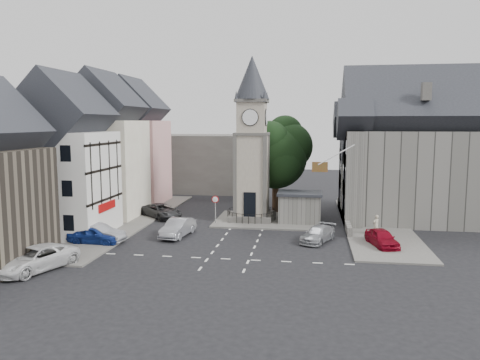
% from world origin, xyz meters
% --- Properties ---
extents(ground, '(120.00, 120.00, 0.00)m').
position_xyz_m(ground, '(0.00, 0.00, 0.00)').
color(ground, black).
rests_on(ground, ground).
extents(pavement_west, '(6.00, 30.00, 0.14)m').
position_xyz_m(pavement_west, '(-12.50, 6.00, 0.07)').
color(pavement_west, '#595651').
rests_on(pavement_west, ground).
extents(pavement_east, '(6.00, 26.00, 0.14)m').
position_xyz_m(pavement_east, '(12.00, 8.00, 0.07)').
color(pavement_east, '#595651').
rests_on(pavement_east, ground).
extents(central_island, '(10.00, 8.00, 0.16)m').
position_xyz_m(central_island, '(1.50, 8.00, 0.08)').
color(central_island, '#595651').
rests_on(central_island, ground).
extents(road_markings, '(20.00, 8.00, 0.01)m').
position_xyz_m(road_markings, '(0.00, -5.50, 0.01)').
color(road_markings, silver).
rests_on(road_markings, ground).
extents(clock_tower, '(4.86, 4.86, 16.25)m').
position_xyz_m(clock_tower, '(0.00, 7.99, 8.12)').
color(clock_tower, '#4C4944').
rests_on(clock_tower, ground).
extents(stone_shelter, '(4.30, 3.30, 3.08)m').
position_xyz_m(stone_shelter, '(4.80, 7.50, 1.55)').
color(stone_shelter, '#605F59').
rests_on(stone_shelter, ground).
extents(town_tree, '(7.20, 7.20, 10.80)m').
position_xyz_m(town_tree, '(2.00, 13.00, 6.97)').
color(town_tree, black).
rests_on(town_tree, ground).
extents(warning_sign_post, '(0.70, 0.19, 2.85)m').
position_xyz_m(warning_sign_post, '(-3.20, 5.43, 2.03)').
color(warning_sign_post, black).
rests_on(warning_sign_post, ground).
extents(terrace_pink, '(8.10, 7.60, 12.80)m').
position_xyz_m(terrace_pink, '(-15.50, 16.00, 6.58)').
color(terrace_pink, pink).
rests_on(terrace_pink, ground).
extents(terrace_cream, '(8.10, 7.60, 12.80)m').
position_xyz_m(terrace_cream, '(-15.50, 8.00, 6.58)').
color(terrace_cream, beige).
rests_on(terrace_cream, ground).
extents(terrace_tudor, '(8.10, 7.60, 12.00)m').
position_xyz_m(terrace_tudor, '(-15.50, 0.00, 6.19)').
color(terrace_tudor, silver).
rests_on(terrace_tudor, ground).
extents(backdrop_west, '(20.00, 10.00, 8.00)m').
position_xyz_m(backdrop_west, '(-12.00, 28.00, 4.00)').
color(backdrop_west, '#4C4944').
rests_on(backdrop_west, ground).
extents(east_building, '(14.40, 11.40, 12.60)m').
position_xyz_m(east_building, '(15.59, 11.00, 6.26)').
color(east_building, '#605F59').
rests_on(east_building, ground).
extents(east_boundary_wall, '(0.40, 16.00, 0.90)m').
position_xyz_m(east_boundary_wall, '(9.20, 10.00, 0.45)').
color(east_boundary_wall, '#605F59').
rests_on(east_boundary_wall, ground).
extents(flagpole, '(3.68, 0.10, 2.74)m').
position_xyz_m(flagpole, '(8.00, 4.00, 7.00)').
color(flagpole, white).
rests_on(flagpole, ground).
extents(car_west_blue, '(4.51, 2.01, 1.50)m').
position_xyz_m(car_west_blue, '(-11.50, -2.92, 0.75)').
color(car_west_blue, navy).
rests_on(car_west_blue, ground).
extents(car_west_silver, '(4.81, 2.18, 1.53)m').
position_xyz_m(car_west_silver, '(-11.50, -2.43, 0.77)').
color(car_west_silver, '#96979D').
rests_on(car_west_silver, ground).
extents(car_west_grey, '(5.51, 5.24, 1.45)m').
position_xyz_m(car_west_grey, '(-9.39, 7.88, 0.72)').
color(car_west_grey, '#272729').
rests_on(car_west_grey, ground).
extents(car_island_silver, '(2.25, 4.89, 1.55)m').
position_xyz_m(car_island_silver, '(-5.50, 0.50, 0.78)').
color(car_island_silver, '#93949B').
rests_on(car_island_silver, ground).
extents(car_island_east, '(3.40, 4.75, 1.28)m').
position_xyz_m(car_island_east, '(6.49, 0.50, 0.64)').
color(car_island_east, '#9DA0A5').
rests_on(car_island_east, ground).
extents(car_east_red, '(2.62, 4.45, 1.42)m').
position_xyz_m(car_east_red, '(11.50, -0.34, 0.71)').
color(car_east_red, maroon).
rests_on(car_east_red, ground).
extents(van_sw_white, '(4.57, 6.38, 1.61)m').
position_xyz_m(van_sw_white, '(-12.29, -10.00, 0.81)').
color(van_sw_white, silver).
rests_on(van_sw_white, ground).
extents(pedestrian, '(0.82, 0.77, 1.88)m').
position_xyz_m(pedestrian, '(11.50, 3.23, 0.94)').
color(pedestrian, '#B7AE97').
rests_on(pedestrian, ground).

